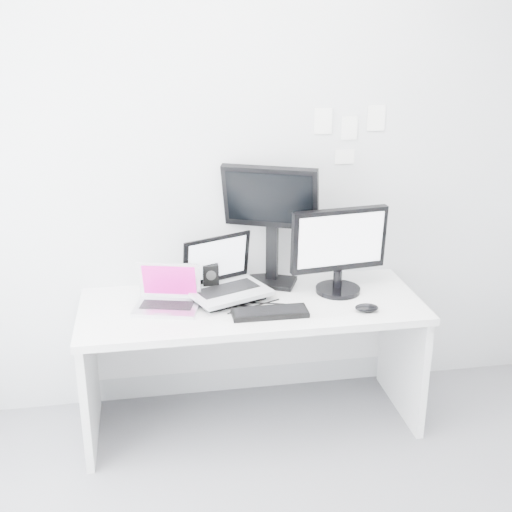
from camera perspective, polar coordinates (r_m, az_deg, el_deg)
name	(u,v)px	position (r m, az deg, el deg)	size (l,w,h in m)	color
back_wall	(241,173)	(3.63, -1.30, 7.17)	(3.60, 3.60, 0.00)	#B8BABD
desk	(252,364)	(3.66, -0.37, -9.28)	(1.80, 0.70, 0.73)	white
macbook	(166,288)	(3.40, -7.81, -2.75)	(0.33, 0.24, 0.24)	silver
speaker	(210,278)	(3.60, -3.95, -1.93)	(0.09, 0.09, 0.17)	black
dell_laptop	(229,270)	(3.48, -2.36, -1.24)	(0.40, 0.31, 0.33)	#BABDC3
rear_monitor	(271,224)	(3.62, 1.31, 2.77)	(0.52, 0.19, 0.71)	black
samsung_monitor	(340,250)	(3.57, 7.23, 0.54)	(0.53, 0.24, 0.49)	black
keyboard	(270,313)	(3.36, 1.20, -4.91)	(0.39, 0.14, 0.03)	black
mouse	(367,308)	(3.44, 9.52, -4.42)	(0.12, 0.08, 0.04)	black
wall_note_0	(323,121)	(3.66, 5.81, 11.50)	(0.10, 0.00, 0.14)	white
wall_note_1	(349,128)	(3.71, 8.06, 10.89)	(0.09, 0.00, 0.13)	white
wall_note_2	(376,118)	(3.75, 10.33, 11.64)	(0.10, 0.00, 0.14)	white
wall_note_3	(345,157)	(3.73, 7.64, 8.47)	(0.11, 0.00, 0.08)	white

